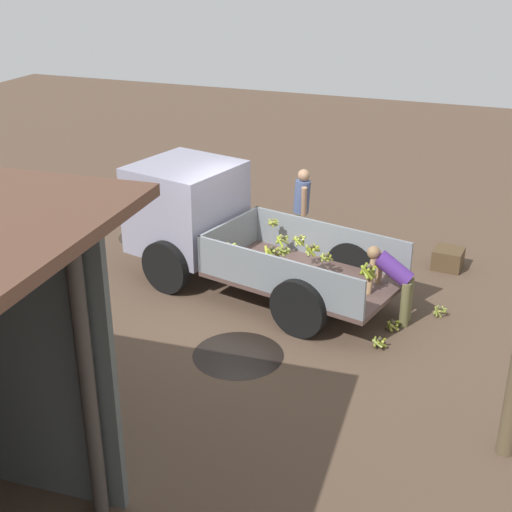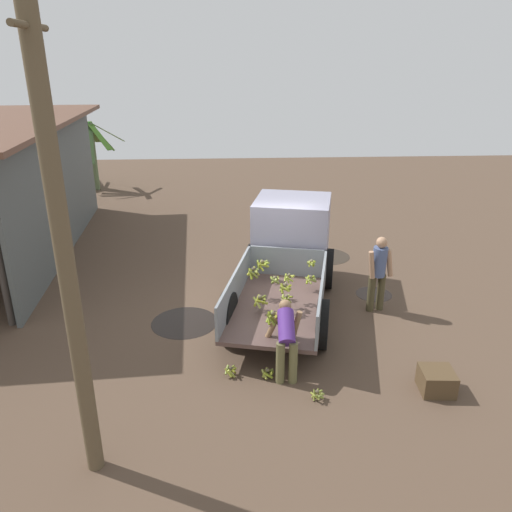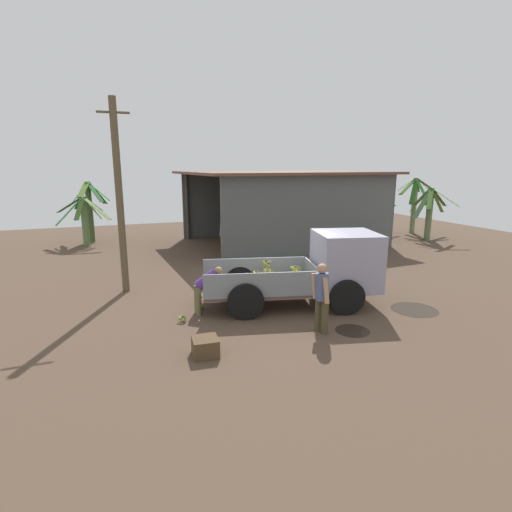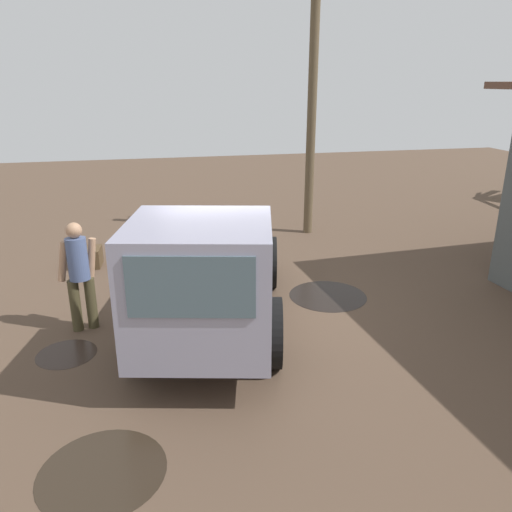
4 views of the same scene
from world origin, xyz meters
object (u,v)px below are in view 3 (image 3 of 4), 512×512
person_bystander_near_shed (224,233)px  banana_bunch_on_ground_2 (199,298)px  person_foreground_visitor (322,295)px  utility_pole (119,197)px  banana_bunch_on_ground_1 (182,318)px  person_worker_loading (206,286)px  banana_bunch_on_ground_0 (200,306)px  wooden_crate_0 (205,347)px  cargo_truck (329,267)px

person_bystander_near_shed → banana_bunch_on_ground_2: size_ratio=7.24×
person_bystander_near_shed → person_foreground_visitor: bearing=-93.6°
banana_bunch_on_ground_2 → person_bystander_near_shed: bearing=67.5°
utility_pole → banana_bunch_on_ground_1: bearing=-69.4°
person_worker_loading → banana_bunch_on_ground_0: size_ratio=5.52×
person_foreground_visitor → wooden_crate_0: size_ratio=3.18×
person_worker_loading → person_bystander_near_shed: person_bystander_near_shed is taller
person_foreground_visitor → banana_bunch_on_ground_0: bearing=-60.5°
person_worker_loading → person_bystander_near_shed: (2.50, 7.00, 0.19)m
cargo_truck → person_worker_loading: size_ratio=4.09×
utility_pole → banana_bunch_on_ground_0: (1.85, -2.47, -2.87)m
cargo_truck → banana_bunch_on_ground_1: (-4.21, 0.04, -0.99)m
person_bystander_near_shed → banana_bunch_on_ground_0: bearing=-113.3°
person_worker_loading → wooden_crate_0: 2.57m
utility_pole → person_worker_loading: size_ratio=4.66×
person_foreground_visitor → person_bystander_near_shed: 9.23m
person_foreground_visitor → banana_bunch_on_ground_1: 3.58m
person_foreground_visitor → person_worker_loading: size_ratio=1.35×
cargo_truck → banana_bunch_on_ground_2: 3.89m
utility_pole → person_foreground_visitor: utility_pole is taller
banana_bunch_on_ground_2 → cargo_truck: bearing=-22.2°
person_bystander_near_shed → banana_bunch_on_ground_0: (-2.59, -6.69, -0.84)m
cargo_truck → banana_bunch_on_ground_1: bearing=-167.1°
person_foreground_visitor → banana_bunch_on_ground_2: size_ratio=7.23×
utility_pole → banana_bunch_on_ground_1: (1.21, -3.23, -2.87)m
cargo_truck → banana_bunch_on_ground_2: bearing=171.2°
cargo_truck → banana_bunch_on_ground_1: cargo_truck is taller
utility_pole → person_foreground_visitor: 6.85m
person_foreground_visitor → person_worker_loading: bearing=-57.9°
banana_bunch_on_ground_0 → banana_bunch_on_ground_1: banana_bunch_on_ground_0 is taller
person_worker_loading → banana_bunch_on_ground_0: 0.73m
person_bystander_near_shed → cargo_truck: bearing=-84.6°
cargo_truck → person_bystander_near_shed: bearing=110.8°
banana_bunch_on_ground_1 → utility_pole: bearing=110.6°
utility_pole → banana_bunch_on_ground_0: utility_pole is taller
cargo_truck → wooden_crate_0: 4.62m
cargo_truck → person_worker_loading: 3.52m
banana_bunch_on_ground_1 → wooden_crate_0: size_ratio=0.47×
banana_bunch_on_ground_0 → person_foreground_visitor: bearing=-47.3°
person_worker_loading → cargo_truck: bearing=-5.4°
banana_bunch_on_ground_0 → wooden_crate_0: bearing=-100.6°
banana_bunch_on_ground_2 → wooden_crate_0: bearing=-100.1°
utility_pole → person_bystander_near_shed: utility_pole is taller
banana_bunch_on_ground_0 → banana_bunch_on_ground_1: size_ratio=0.91×
cargo_truck → person_foreground_visitor: bearing=-111.6°
utility_pole → wooden_crate_0: bearing=-75.7°
utility_pole → banana_bunch_on_ground_1: utility_pole is taller
banana_bunch_on_ground_2 → banana_bunch_on_ground_0: bearing=-98.1°
cargo_truck → banana_bunch_on_ground_1: 4.32m
person_foreground_visitor → cargo_truck: bearing=-138.1°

